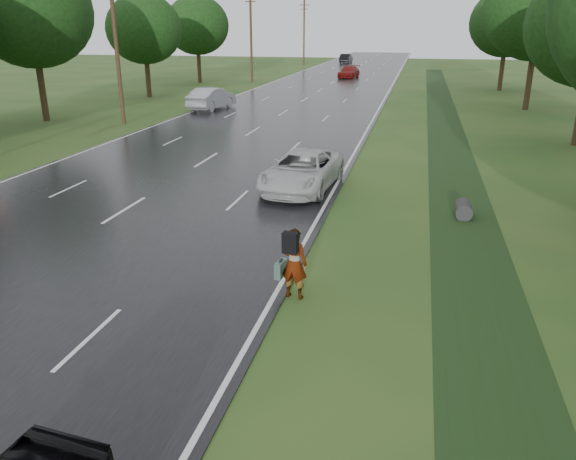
# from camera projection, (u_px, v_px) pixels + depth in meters

# --- Properties ---
(road) EXTENTS (14.00, 180.00, 0.04)m
(road) POSITION_uv_depth(u_px,v_px,m) (315.00, 94.00, 53.51)
(road) COLOR black
(road) RESTS_ON ground
(edge_stripe_east) EXTENTS (0.12, 180.00, 0.01)m
(edge_stripe_east) POSITION_uv_depth(u_px,v_px,m) (386.00, 95.00, 52.08)
(edge_stripe_east) COLOR silver
(edge_stripe_east) RESTS_ON road
(edge_stripe_west) EXTENTS (0.12, 180.00, 0.01)m
(edge_stripe_west) POSITION_uv_depth(u_px,v_px,m) (247.00, 92.00, 54.92)
(edge_stripe_west) COLOR silver
(edge_stripe_west) RESTS_ON road
(center_line) EXTENTS (0.12, 180.00, 0.01)m
(center_line) POSITION_uv_depth(u_px,v_px,m) (315.00, 93.00, 53.50)
(center_line) COLOR silver
(center_line) RESTS_ON road
(drainage_ditch) EXTENTS (2.20, 120.00, 0.56)m
(drainage_ditch) POSITION_uv_depth(u_px,v_px,m) (452.00, 160.00, 27.01)
(drainage_ditch) COLOR #1D3013
(drainage_ditch) RESTS_ON ground
(utility_pole_mid) EXTENTS (1.60, 0.26, 10.00)m
(utility_pole_mid) POSITION_uv_depth(u_px,v_px,m) (116.00, 41.00, 35.36)
(utility_pole_mid) COLOR #342115
(utility_pole_mid) RESTS_ON ground
(utility_pole_far) EXTENTS (1.60, 0.26, 10.00)m
(utility_pole_far) POSITION_uv_depth(u_px,v_px,m) (251.00, 34.00, 62.83)
(utility_pole_far) COLOR #342115
(utility_pole_far) RESTS_ON ground
(utility_pole_distant) EXTENTS (1.60, 0.26, 10.00)m
(utility_pole_distant) POSITION_uv_depth(u_px,v_px,m) (304.00, 32.00, 90.30)
(utility_pole_distant) COLOR #342115
(utility_pole_distant) RESTS_ON ground
(tree_east_d) EXTENTS (8.00, 8.00, 10.76)m
(tree_east_d) POSITION_uv_depth(u_px,v_px,m) (539.00, 10.00, 40.91)
(tree_east_d) COLOR #342115
(tree_east_d) RESTS_ON ground
(tree_east_f) EXTENTS (7.20, 7.20, 9.62)m
(tree_east_f) POSITION_uv_depth(u_px,v_px,m) (508.00, 23.00, 54.05)
(tree_east_f) COLOR #342115
(tree_east_f) RESTS_ON ground
(tree_west_c) EXTENTS (7.80, 7.80, 10.43)m
(tree_west_c) POSITION_uv_depth(u_px,v_px,m) (31.00, 12.00, 35.99)
(tree_west_c) COLOR #342115
(tree_west_c) RESTS_ON ground
(tree_west_d) EXTENTS (6.60, 6.60, 8.80)m
(tree_west_d) POSITION_uv_depth(u_px,v_px,m) (144.00, 29.00, 49.02)
(tree_west_d) COLOR #342115
(tree_west_d) RESTS_ON ground
(tree_west_f) EXTENTS (7.00, 7.00, 9.29)m
(tree_west_f) POSITION_uv_depth(u_px,v_px,m) (197.00, 25.00, 61.86)
(tree_west_f) COLOR #342115
(tree_west_f) RESTS_ON ground
(pedestrian) EXTENTS (0.81, 0.77, 1.74)m
(pedestrian) POSITION_uv_depth(u_px,v_px,m) (293.00, 262.00, 13.09)
(pedestrian) COLOR #A5998C
(pedestrian) RESTS_ON ground
(white_pickup) EXTENTS (2.83, 5.41, 1.45)m
(white_pickup) POSITION_uv_depth(u_px,v_px,m) (302.00, 171.00, 21.92)
(white_pickup) COLOR #B9B9B9
(white_pickup) RESTS_ON road
(silver_sedan) EXTENTS (2.43, 5.20, 1.65)m
(silver_sedan) POSITION_uv_depth(u_px,v_px,m) (212.00, 98.00, 43.01)
(silver_sedan) COLOR #92949A
(silver_sedan) RESTS_ON road
(far_car_red) EXTENTS (2.48, 5.05, 1.41)m
(far_car_red) POSITION_uv_depth(u_px,v_px,m) (349.00, 72.00, 69.33)
(far_car_red) COLOR maroon
(far_car_red) RESTS_ON road
(far_car_dark) EXTENTS (1.81, 4.71, 1.53)m
(far_car_dark) POSITION_uv_depth(u_px,v_px,m) (346.00, 58.00, 96.97)
(far_car_dark) COLOR black
(far_car_dark) RESTS_ON road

